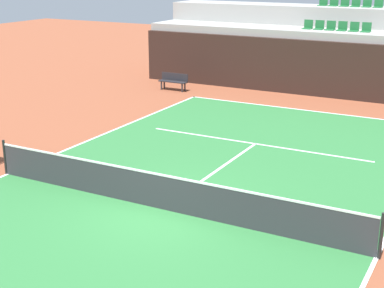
# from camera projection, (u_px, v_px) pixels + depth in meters

# --- Properties ---
(ground_plane) EXTENTS (80.00, 80.00, 0.00)m
(ground_plane) POSITION_uv_depth(u_px,v_px,m) (162.00, 209.00, 14.87)
(ground_plane) COLOR brown
(court_surface) EXTENTS (11.00, 24.00, 0.01)m
(court_surface) POSITION_uv_depth(u_px,v_px,m) (162.00, 209.00, 14.87)
(court_surface) COLOR #2D7238
(court_surface) RESTS_ON ground_plane
(baseline_far) EXTENTS (11.00, 0.10, 0.00)m
(baseline_far) POSITION_uv_depth(u_px,v_px,m) (304.00, 110.00, 24.90)
(baseline_far) COLOR white
(baseline_far) RESTS_ON court_surface
(sideline_left) EXTENTS (0.10, 24.00, 0.00)m
(sideline_left) POSITION_uv_depth(u_px,v_px,m) (8.00, 174.00, 17.34)
(sideline_left) COLOR white
(sideline_left) RESTS_ON court_surface
(sideline_right) EXTENTS (0.10, 24.00, 0.00)m
(sideline_right) POSITION_uv_depth(u_px,v_px,m) (376.00, 258.00, 12.40)
(sideline_right) COLOR white
(sideline_right) RESTS_ON court_surface
(service_line_far) EXTENTS (8.26, 0.10, 0.00)m
(service_line_far) POSITION_uv_depth(u_px,v_px,m) (255.00, 144.00, 20.24)
(service_line_far) COLOR white
(service_line_far) RESTS_ON court_surface
(centre_service_line) EXTENTS (0.10, 6.40, 0.00)m
(centre_service_line) POSITION_uv_depth(u_px,v_px,m) (216.00, 171.00, 17.55)
(centre_service_line) COLOR white
(centre_service_line) RESTS_ON court_surface
(back_wall) EXTENTS (19.57, 0.30, 2.64)m
(back_wall) POSITION_uv_depth(u_px,v_px,m) (325.00, 69.00, 27.03)
(back_wall) COLOR black
(back_wall) RESTS_ON ground_plane
(stands_tier_lower) EXTENTS (19.57, 2.40, 3.01)m
(stands_tier_lower) POSITION_uv_depth(u_px,v_px,m) (333.00, 61.00, 28.11)
(stands_tier_lower) COLOR #9E9E99
(stands_tier_lower) RESTS_ON ground_plane
(stands_tier_upper) EXTENTS (19.57, 2.40, 3.98)m
(stands_tier_upper) POSITION_uv_depth(u_px,v_px,m) (346.00, 46.00, 29.97)
(stands_tier_upper) COLOR #9E9E99
(stands_tier_upper) RESTS_ON ground_plane
(seating_row_lower) EXTENTS (3.28, 0.44, 0.44)m
(seating_row_lower) POSITION_uv_depth(u_px,v_px,m) (336.00, 28.00, 27.70)
(seating_row_lower) COLOR #1E6633
(seating_row_lower) RESTS_ON stands_tier_lower
(seating_row_upper) EXTENTS (3.28, 0.44, 0.44)m
(seating_row_upper) POSITION_uv_depth(u_px,v_px,m) (350.00, 4.00, 29.41)
(seating_row_upper) COLOR #1E6633
(seating_row_upper) RESTS_ON stands_tier_upper
(tennis_net) EXTENTS (11.08, 0.08, 1.07)m
(tennis_net) POSITION_uv_depth(u_px,v_px,m) (161.00, 191.00, 14.72)
(tennis_net) COLOR black
(tennis_net) RESTS_ON court_surface
(player_bench) EXTENTS (1.50, 0.40, 0.85)m
(player_bench) POSITION_uv_depth(u_px,v_px,m) (174.00, 80.00, 28.70)
(player_bench) COLOR #232328
(player_bench) RESTS_ON ground_plane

